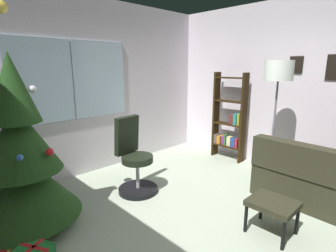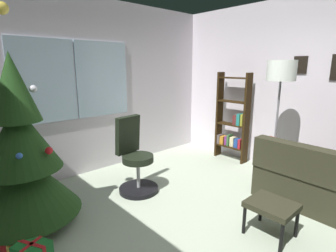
{
  "view_description": "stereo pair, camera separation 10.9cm",
  "coord_description": "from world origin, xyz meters",
  "px_view_note": "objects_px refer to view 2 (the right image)",
  "views": [
    {
      "loc": [
        -2.1,
        -1.35,
        1.77
      ],
      "look_at": [
        0.17,
        0.98,
        1.01
      ],
      "focal_mm": 27.78,
      "sensor_mm": 36.0,
      "label": 1
    },
    {
      "loc": [
        -2.02,
        -1.42,
        1.77
      ],
      "look_at": [
        0.17,
        0.98,
        1.01
      ],
      "focal_mm": 27.78,
      "sensor_mm": 36.0,
      "label": 2
    }
  ],
  "objects_px": {
    "gift_box_green": "(32,252)",
    "floor_lamp": "(281,79)",
    "office_chair": "(135,162)",
    "holiday_tree": "(22,159)",
    "bookshelf": "(233,122)",
    "gift_box_red": "(21,245)",
    "footstool": "(272,208)"
  },
  "relations": [
    {
      "from": "footstool",
      "to": "floor_lamp",
      "type": "height_order",
      "value": "floor_lamp"
    },
    {
      "from": "gift_box_green",
      "to": "bookshelf",
      "type": "xyz_separation_m",
      "value": [
        3.65,
        0.35,
        0.64
      ]
    },
    {
      "from": "gift_box_green",
      "to": "office_chair",
      "type": "distance_m",
      "value": 1.65
    },
    {
      "from": "gift_box_red",
      "to": "bookshelf",
      "type": "relative_size",
      "value": 0.23
    },
    {
      "from": "bookshelf",
      "to": "gift_box_red",
      "type": "bearing_deg",
      "value": -177.8
    },
    {
      "from": "office_chair",
      "to": "gift_box_green",
      "type": "bearing_deg",
      "value": -161.15
    },
    {
      "from": "footstool",
      "to": "office_chair",
      "type": "distance_m",
      "value": 1.87
    },
    {
      "from": "gift_box_green",
      "to": "floor_lamp",
      "type": "bearing_deg",
      "value": -12.7
    },
    {
      "from": "gift_box_red",
      "to": "office_chair",
      "type": "bearing_deg",
      "value": 11.33
    },
    {
      "from": "floor_lamp",
      "to": "office_chair",
      "type": "bearing_deg",
      "value": 142.9
    },
    {
      "from": "footstool",
      "to": "bookshelf",
      "type": "height_order",
      "value": "bookshelf"
    },
    {
      "from": "gift_box_red",
      "to": "gift_box_green",
      "type": "height_order",
      "value": "gift_box_green"
    },
    {
      "from": "gift_box_red",
      "to": "holiday_tree",
      "type": "bearing_deg",
      "value": 64.64
    },
    {
      "from": "footstool",
      "to": "bookshelf",
      "type": "xyz_separation_m",
      "value": [
        1.66,
        1.63,
        0.41
      ]
    },
    {
      "from": "gift_box_red",
      "to": "bookshelf",
      "type": "distance_m",
      "value": 3.76
    },
    {
      "from": "footstool",
      "to": "gift_box_green",
      "type": "xyz_separation_m",
      "value": [
        -1.98,
        1.29,
        -0.23
      ]
    },
    {
      "from": "gift_box_red",
      "to": "footstool",
      "type": "bearing_deg",
      "value": -36.23
    },
    {
      "from": "gift_box_red",
      "to": "bookshelf",
      "type": "xyz_separation_m",
      "value": [
        3.7,
        0.14,
        0.66
      ]
    },
    {
      "from": "gift_box_red",
      "to": "office_chair",
      "type": "height_order",
      "value": "office_chair"
    },
    {
      "from": "holiday_tree",
      "to": "gift_box_green",
      "type": "xyz_separation_m",
      "value": [
        -0.14,
        -0.62,
        -0.7
      ]
    },
    {
      "from": "holiday_tree",
      "to": "gift_box_red",
      "type": "distance_m",
      "value": 0.85
    },
    {
      "from": "footstool",
      "to": "gift_box_red",
      "type": "height_order",
      "value": "footstool"
    },
    {
      "from": "gift_box_red",
      "to": "floor_lamp",
      "type": "height_order",
      "value": "floor_lamp"
    },
    {
      "from": "floor_lamp",
      "to": "gift_box_red",
      "type": "bearing_deg",
      "value": 164.07
    },
    {
      "from": "gift_box_red",
      "to": "floor_lamp",
      "type": "relative_size",
      "value": 0.2
    },
    {
      "from": "gift_box_green",
      "to": "bookshelf",
      "type": "relative_size",
      "value": 0.22
    },
    {
      "from": "footstool",
      "to": "gift_box_red",
      "type": "bearing_deg",
      "value": 143.77
    },
    {
      "from": "holiday_tree",
      "to": "bookshelf",
      "type": "height_order",
      "value": "holiday_tree"
    },
    {
      "from": "footstool",
      "to": "holiday_tree",
      "type": "relative_size",
      "value": 0.2
    },
    {
      "from": "gift_box_green",
      "to": "floor_lamp",
      "type": "relative_size",
      "value": 0.2
    },
    {
      "from": "floor_lamp",
      "to": "holiday_tree",
      "type": "bearing_deg",
      "value": 156.16
    },
    {
      "from": "bookshelf",
      "to": "footstool",
      "type": "bearing_deg",
      "value": -135.53
    }
  ]
}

